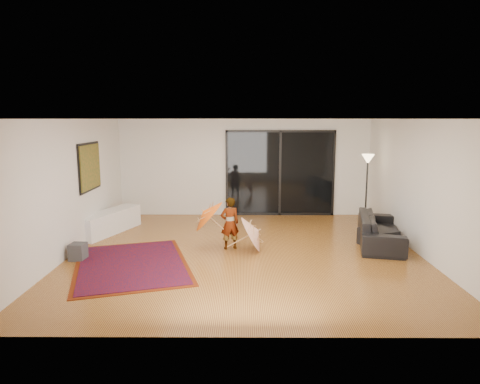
{
  "coord_description": "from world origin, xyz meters",
  "views": [
    {
      "loc": [
        -0.07,
        -8.47,
        2.69
      ],
      "look_at": [
        -0.11,
        0.9,
        1.1
      ],
      "focal_mm": 32.0,
      "sensor_mm": 36.0,
      "label": 1
    }
  ],
  "objects_px": {
    "sofa": "(380,230)",
    "ottoman": "(378,238)",
    "child": "(230,223)",
    "media_console": "(110,222)"
  },
  "relations": [
    {
      "from": "media_console",
      "to": "child",
      "type": "distance_m",
      "value": 3.2
    },
    {
      "from": "sofa",
      "to": "media_console",
      "type": "bearing_deg",
      "value": 94.56
    },
    {
      "from": "sofa",
      "to": "ottoman",
      "type": "bearing_deg",
      "value": 160.88
    },
    {
      "from": "sofa",
      "to": "child",
      "type": "distance_m",
      "value": 3.3
    },
    {
      "from": "ottoman",
      "to": "child",
      "type": "distance_m",
      "value": 3.22
    },
    {
      "from": "ottoman",
      "to": "child",
      "type": "bearing_deg",
      "value": -176.16
    },
    {
      "from": "media_console",
      "to": "ottoman",
      "type": "distance_m",
      "value": 6.2
    },
    {
      "from": "sofa",
      "to": "ottoman",
      "type": "relative_size",
      "value": 3.46
    },
    {
      "from": "media_console",
      "to": "sofa",
      "type": "relative_size",
      "value": 0.86
    },
    {
      "from": "sofa",
      "to": "child",
      "type": "bearing_deg",
      "value": 109.18
    }
  ]
}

